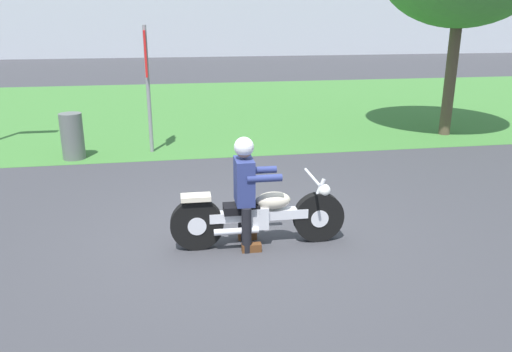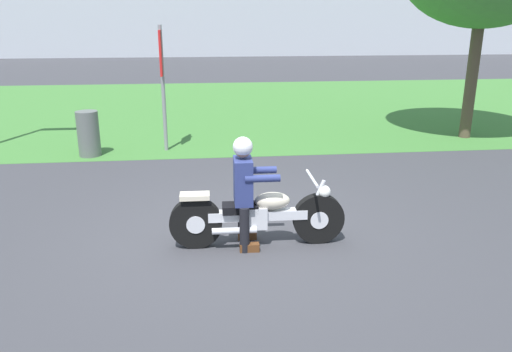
% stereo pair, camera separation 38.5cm
% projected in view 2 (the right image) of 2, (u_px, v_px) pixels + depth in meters
% --- Properties ---
extents(ground, '(120.00, 120.00, 0.00)m').
position_uv_depth(ground, '(237.00, 236.00, 6.64)').
color(ground, '#38383D').
extents(grass_verge, '(60.00, 12.00, 0.01)m').
position_uv_depth(grass_verge, '(214.00, 107.00, 15.97)').
color(grass_verge, '#3D7533').
rests_on(grass_verge, ground).
extents(motorcycle_lead, '(2.20, 0.66, 0.88)m').
position_uv_depth(motorcycle_lead, '(258.00, 216.00, 6.27)').
color(motorcycle_lead, black).
rests_on(motorcycle_lead, ground).
extents(rider_lead, '(0.55, 0.48, 1.41)m').
position_uv_depth(rider_lead, '(245.00, 184.00, 6.13)').
color(rider_lead, black).
rests_on(rider_lead, ground).
extents(trash_can, '(0.44, 0.44, 0.93)m').
position_uv_depth(trash_can, '(88.00, 134.00, 10.30)').
color(trash_can, '#595E5B').
rests_on(trash_can, ground).
extents(sign_banner, '(0.08, 0.60, 2.60)m').
position_uv_depth(sign_banner, '(162.00, 69.00, 10.35)').
color(sign_banner, gray).
rests_on(sign_banner, ground).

